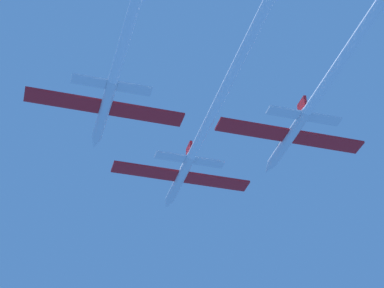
% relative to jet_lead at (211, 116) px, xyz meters
% --- Properties ---
extents(jet_lead, '(20.08, 58.08, 3.33)m').
position_rel_jet_lead_xyz_m(jet_lead, '(0.00, 0.00, 0.00)').
color(jet_lead, white).
extents(jet_left_wing, '(20.08, 55.64, 3.33)m').
position_rel_jet_lead_xyz_m(jet_left_wing, '(-13.29, -11.76, 0.28)').
color(jet_left_wing, white).
extents(jet_right_wing, '(20.08, 63.08, 3.33)m').
position_rel_jet_lead_xyz_m(jet_right_wing, '(11.17, -16.27, -0.32)').
color(jet_right_wing, white).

